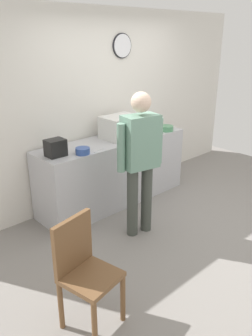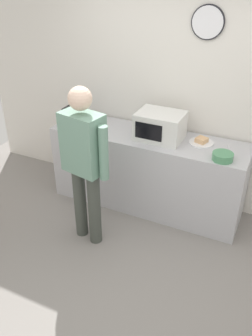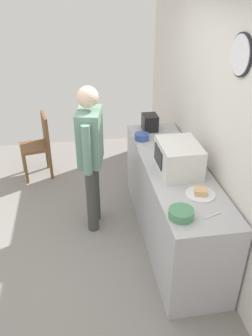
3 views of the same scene
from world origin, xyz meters
name	(u,v)px [view 3 (image 3 of 3)]	position (x,y,z in m)	size (l,w,h in m)	color
ground_plane	(63,261)	(0.00, 0.00, 0.00)	(6.00, 6.00, 0.00)	gray
back_wall	(224,139)	(0.00, 1.60, 1.30)	(5.40, 0.13, 2.60)	silver
kitchen_counter	(171,201)	(-0.25, 1.22, 0.46)	(2.25, 0.62, 0.92)	#B7B7BC
microwave	(179,158)	(-0.12, 1.22, 1.07)	(0.50, 0.39, 0.30)	silver
sandwich_plate	(201,193)	(0.33, 1.30, 0.94)	(0.26, 0.26, 0.07)	white
salad_bowl	(181,214)	(0.61, 1.03, 0.96)	(0.21, 0.21, 0.07)	#4C8E60
cereal_bowl	(142,137)	(-0.92, 1.01, 0.96)	(0.17, 0.17, 0.08)	#33519E
toaster	(150,122)	(-1.19, 1.16, 1.02)	(0.22, 0.18, 0.20)	black
fork_utensil	(141,147)	(-0.71, 0.96, 0.93)	(0.17, 0.02, 0.01)	silver
spoon_utensil	(212,215)	(0.64, 1.29, 0.93)	(0.17, 0.02, 0.01)	silver
person_standing	(91,150)	(-0.58, 0.38, 0.99)	(0.58, 0.31, 1.69)	#3F443D
wooden_chair	(40,143)	(-1.88, -0.30, 0.52)	(0.47, 0.47, 0.94)	brown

